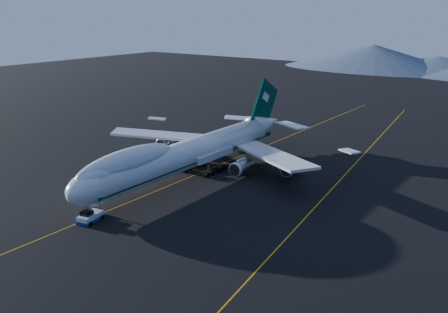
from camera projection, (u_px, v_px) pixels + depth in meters
The scene contains 5 objects.
ground at pixel (190, 177), 114.25m from camera, with size 500.00×500.00×0.00m, color black.
taxiway_line_main at pixel (190, 177), 114.25m from camera, with size 0.25×220.00×0.01m, color #C3820B.
taxiway_line_side at pixel (329, 192), 105.20m from camera, with size 0.25×200.00×0.01m, color #C3820B.
boeing_747 at pixel (189, 153), 112.62m from camera, with size 59.62×72.43×19.37m.
pushback_tug at pixel (91, 218), 90.49m from camera, with size 3.67×5.47×2.21m.
Camera 1 is at (69.70, -83.09, 37.10)m, focal length 40.00 mm.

